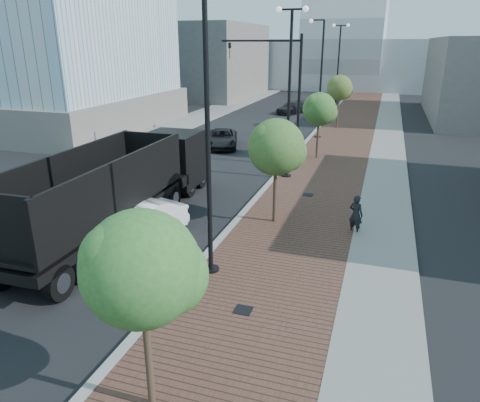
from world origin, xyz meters
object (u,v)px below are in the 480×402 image
(pedestrian, at_px, (356,215))
(white_sedan, at_px, (132,225))
(dump_truck, at_px, (143,181))
(dark_car_mid, at_px, (222,138))

(pedestrian, bearing_deg, white_sedan, 48.56)
(dump_truck, xyz_separation_m, dark_car_mid, (-1.34, 14.06, -0.85))
(dump_truck, height_order, dark_car_mid, dump_truck)
(dump_truck, bearing_deg, dark_car_mid, 94.09)
(white_sedan, relative_size, dark_car_mid, 0.99)
(pedestrian, bearing_deg, dump_truck, 27.85)
(dump_truck, distance_m, dark_car_mid, 14.15)
(white_sedan, xyz_separation_m, dark_car_mid, (-2.59, 17.18, -0.11))
(dark_car_mid, bearing_deg, dump_truck, -102.02)
(dark_car_mid, bearing_deg, white_sedan, -98.87)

